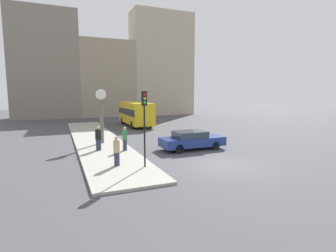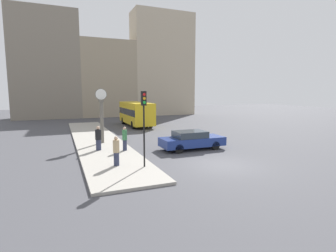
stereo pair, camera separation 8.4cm
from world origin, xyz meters
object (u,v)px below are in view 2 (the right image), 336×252
object	(u,v)px
street_clock	(102,115)
pedestrian_tan_coat	(116,151)
traffic_light_near	(144,113)
bus_distant	(136,113)
sedan_car	(192,140)
pedestrian_green_hoodie	(125,139)
pedestrian_black_jacket	(98,138)

from	to	relation	value
street_clock	pedestrian_tan_coat	distance (m)	7.17
traffic_light_near	pedestrian_tan_coat	size ratio (longest dim) A/B	2.50
bus_distant	traffic_light_near	distance (m)	18.88
sedan_car	bus_distant	world-z (taller)	bus_distant
traffic_light_near	pedestrian_green_hoodie	world-z (taller)	traffic_light_near
bus_distant	pedestrian_green_hoodie	size ratio (longest dim) A/B	4.82
street_clock	pedestrian_black_jacket	world-z (taller)	street_clock
bus_distant	pedestrian_black_jacket	distance (m)	14.53
pedestrian_green_hoodie	bus_distant	bearing A→B (deg)	71.29
bus_distant	pedestrian_tan_coat	size ratio (longest dim) A/B	4.88
pedestrian_green_hoodie	street_clock	bearing A→B (deg)	106.68
bus_distant	traffic_light_near	bearing A→B (deg)	-104.27
pedestrian_black_jacket	pedestrian_green_hoodie	size ratio (longest dim) A/B	1.02
sedan_car	traffic_light_near	bearing A→B (deg)	-143.56
bus_distant	street_clock	world-z (taller)	street_clock
sedan_car	pedestrian_tan_coat	world-z (taller)	pedestrian_tan_coat
traffic_light_near	pedestrian_tan_coat	distance (m)	2.63
sedan_car	street_clock	world-z (taller)	street_clock
pedestrian_tan_coat	pedestrian_black_jacket	bearing A→B (deg)	94.82
bus_distant	street_clock	size ratio (longest dim) A/B	1.85
bus_distant	pedestrian_black_jacket	xyz separation A→B (m)	(-6.37, -13.04, -0.69)
sedan_car	bus_distant	xyz separation A→B (m)	(-0.08, 14.76, 0.96)
traffic_light_near	street_clock	xyz separation A→B (m)	(-1.07, 7.84, -0.69)
pedestrian_black_jacket	pedestrian_tan_coat	size ratio (longest dim) A/B	1.03
traffic_light_near	pedestrian_green_hoodie	distance (m)	4.88
sedan_car	pedestrian_black_jacket	world-z (taller)	pedestrian_black_jacket
street_clock	pedestrian_green_hoodie	world-z (taller)	street_clock
traffic_light_near	pedestrian_black_jacket	xyz separation A→B (m)	(-1.73, 5.21, -2.08)
bus_distant	pedestrian_tan_coat	bearing A→B (deg)	-108.99
pedestrian_black_jacket	pedestrian_tan_coat	xyz separation A→B (m)	(0.37, -4.39, -0.02)
bus_distant	pedestrian_green_hoodie	distance (m)	14.62
street_clock	pedestrian_green_hoodie	xyz separation A→B (m)	(1.03, -3.43, -1.39)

